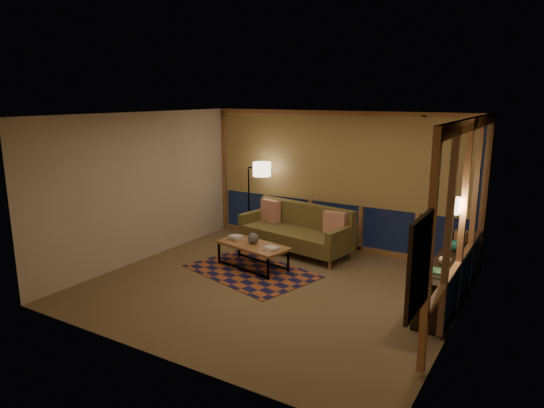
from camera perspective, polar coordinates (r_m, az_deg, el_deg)
The scene contains 21 objects.
floor at distance 7.84m, azimuth -0.01°, elevation -9.71°, with size 5.50×5.00×0.01m, color olive.
ceiling at distance 7.26m, azimuth -0.01°, elevation 10.42°, with size 5.50×5.00×0.01m, color #EFE8CE.
walls at distance 7.43m, azimuth -0.01°, elevation -0.04°, with size 5.51×5.01×2.70m.
window_wall_back at distance 9.56m, azimuth 7.55°, elevation 2.72°, with size 5.30×0.16×2.60m, color #B37D45, non-canonical shape.
window_wall_right at distance 7.08m, azimuth 21.58°, elevation -1.60°, with size 0.16×3.70×2.60m, color #B37D45, non-canonical shape.
wall_art at distance 4.74m, azimuth 16.85°, elevation -6.85°, with size 0.06×0.74×0.94m, color red, non-canonical shape.
wall_sconce at distance 6.90m, azimuth 21.01°, elevation -0.19°, with size 0.12×0.18×0.22m, color #FAE2BC, non-canonical shape.
sofa at distance 9.37m, azimuth 2.75°, elevation -3.04°, with size 2.20×0.89×0.90m, color olive, non-canonical shape.
pillow_left at distance 9.89m, azimuth -0.17°, elevation -0.84°, with size 0.45×0.15×0.45m, color #AE2611, non-canonical shape.
pillow_right at distance 9.01m, azimuth 7.42°, elevation -2.36°, with size 0.43×0.14×0.43m, color #AE2611, non-canonical shape.
area_rug at distance 8.48m, azimuth -2.48°, elevation -7.91°, with size 2.13×1.42×0.01m, color #9D4E27.
coffee_table at distance 8.58m, azimuth -2.28°, elevation -6.14°, with size 1.32×0.61×0.44m, color #B37D45, non-canonical shape.
book_stack_a at distance 8.79m, azimuth -4.30°, elevation -3.95°, with size 0.24×0.19×0.07m, color silver, non-canonical shape.
book_stack_b at distance 8.21m, azimuth -0.05°, elevation -5.19°, with size 0.26×0.21×0.05m, color silver, non-canonical shape.
ceramic_pot at distance 8.51m, azimuth -2.23°, elevation -4.03°, with size 0.20×0.20×0.20m, color black.
floor_lamp at distance 10.22m, azimuth -2.75°, elevation 0.53°, with size 0.56×0.36×1.67m, color black, non-canonical shape.
bookshelf at distance 7.78m, azimuth 20.09°, elevation -8.08°, with size 0.40×2.64×0.66m, color #2F1F14, non-canonical shape.
basket at distance 8.50m, azimuth 21.37°, elevation -3.51°, with size 0.22×0.22×0.16m, color #B26F3A.
teal_bowl at distance 7.93m, azimuth 20.74°, elevation -4.59°, with size 0.17×0.17×0.17m, color #196354.
vase at distance 7.25m, azimuth 19.68°, elevation -6.05°, with size 0.17×0.17×0.18m, color tan.
shelf_book_stack at distance 6.82m, azimuth 18.80°, elevation -7.65°, with size 0.18×0.25×0.07m, color silver, non-canonical shape.
Camera 1 is at (3.75, -6.21, 2.99)m, focal length 32.00 mm.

